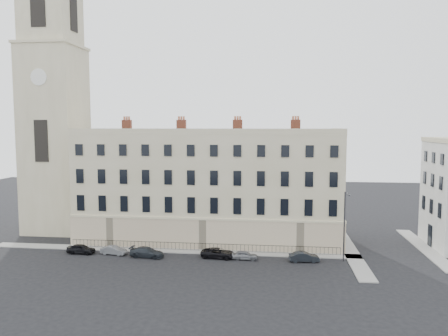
{
  "coord_description": "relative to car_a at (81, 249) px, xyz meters",
  "views": [
    {
      "loc": [
        3.22,
        -48.98,
        16.11
      ],
      "look_at": [
        -3.68,
        10.0,
        10.4
      ],
      "focal_mm": 35.0,
      "sensor_mm": 36.0,
      "label": 1
    }
  ],
  "objects": [
    {
      "name": "pavement_adjacent",
      "position": [
        44.06,
        7.44,
        -0.55
      ],
      "size": [
        2.0,
        20.0,
        0.12
      ],
      "primitive_type": "cube",
      "color": "gray",
      "rests_on": "ground"
    },
    {
      "name": "car_a",
      "position": [
        0.0,
        0.0,
        0.0
      ],
      "size": [
        3.64,
        1.63,
        1.22
      ],
      "primitive_type": "imported",
      "rotation": [
        0.0,
        0.0,
        1.52
      ],
      "color": "black",
      "rests_on": "ground"
    },
    {
      "name": "railings",
      "position": [
        15.06,
        2.84,
        -0.06
      ],
      "size": [
        35.0,
        0.04,
        0.96
      ],
      "color": "black",
      "rests_on": "ground"
    },
    {
      "name": "car_c",
      "position": [
        8.73,
        -0.5,
        0.01
      ],
      "size": [
        4.42,
        2.18,
        1.24
      ],
      "primitive_type": "imported",
      "rotation": [
        0.0,
        0.0,
        1.46
      ],
      "color": "#21262C",
      "rests_on": "ground"
    },
    {
      "name": "car_d",
      "position": [
        17.52,
        0.23,
        -0.02
      ],
      "size": [
        4.44,
        2.39,
        1.19
      ],
      "primitive_type": "imported",
      "rotation": [
        0.0,
        0.0,
        1.47
      ],
      "color": "black",
      "rests_on": "ground"
    },
    {
      "name": "car_f",
      "position": [
        27.87,
        -0.12,
        -0.02
      ],
      "size": [
        3.69,
        1.63,
        1.18
      ],
      "primitive_type": "imported",
      "rotation": [
        0.0,
        0.0,
        1.68
      ],
      "color": "black",
      "rests_on": "ground"
    },
    {
      "name": "streetlamp",
      "position": [
        32.58,
        0.53,
        4.04
      ],
      "size": [
        0.47,
        1.8,
        8.39
      ],
      "rotation": [
        0.0,
        0.0,
        -0.17
      ],
      "color": "#29292E",
      "rests_on": "ground"
    },
    {
      "name": "pavement_terrace",
      "position": [
        11.06,
        2.44,
        -0.55
      ],
      "size": [
        48.0,
        2.0,
        0.12
      ],
      "primitive_type": "cube",
      "color": "gray",
      "rests_on": "ground"
    },
    {
      "name": "church_tower",
      "position": [
        -8.94,
        11.43,
        18.05
      ],
      "size": [
        8.0,
        8.13,
        44.0
      ],
      "color": "#BBB18B",
      "rests_on": "ground"
    },
    {
      "name": "pavement_east_return",
      "position": [
        34.06,
        5.44,
        -0.55
      ],
      "size": [
        2.0,
        24.0,
        0.12
      ],
      "primitive_type": "cube",
      "color": "gray",
      "rests_on": "ground"
    },
    {
      "name": "car_e",
      "position": [
        20.79,
        -0.08,
        -0.07
      ],
      "size": [
        3.15,
        1.27,
        1.07
      ],
      "primitive_type": "imported",
      "rotation": [
        0.0,
        0.0,
        1.57
      ],
      "color": "slate",
      "rests_on": "ground"
    },
    {
      "name": "terrace",
      "position": [
        15.09,
        9.41,
        6.89
      ],
      "size": [
        36.22,
        12.22,
        17.0
      ],
      "color": "#BBB18B",
      "rests_on": "ground"
    },
    {
      "name": "ground",
      "position": [
        21.06,
        -2.56,
        -0.61
      ],
      "size": [
        160.0,
        160.0,
        0.0
      ],
      "primitive_type": "plane",
      "color": "black",
      "rests_on": "ground"
    },
    {
      "name": "car_b",
      "position": [
        4.24,
        0.12,
        -0.07
      ],
      "size": [
        3.44,
        1.68,
        1.09
      ],
      "primitive_type": "imported",
      "rotation": [
        0.0,
        0.0,
        1.4
      ],
      "color": "slate",
      "rests_on": "ground"
    }
  ]
}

